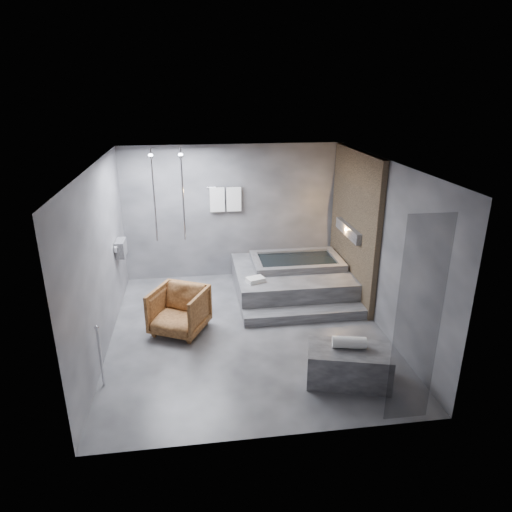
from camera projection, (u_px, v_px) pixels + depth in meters
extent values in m
plane|color=#323235|center=(248.00, 331.00, 7.70)|extent=(5.00, 5.00, 0.00)
cube|color=#545457|center=(247.00, 164.00, 6.72)|extent=(4.50, 5.00, 0.04)
cube|color=#3D3E43|center=(233.00, 212.00, 9.53)|extent=(4.50, 0.04, 2.80)
cube|color=#3D3E43|center=(275.00, 333.00, 4.89)|extent=(4.50, 0.04, 2.80)
cube|color=#3D3E43|center=(100.00, 260.00, 6.91)|extent=(0.04, 5.00, 2.80)
cube|color=#3D3E43|center=(383.00, 247.00, 7.50)|extent=(0.04, 5.00, 2.80)
cube|color=#897050|center=(354.00, 225.00, 8.65)|extent=(0.10, 2.40, 2.78)
cube|color=#FF9938|center=(349.00, 230.00, 8.68)|extent=(0.14, 1.20, 0.20)
cube|color=gray|center=(121.00, 248.00, 8.33)|extent=(0.16, 0.42, 0.30)
imported|color=beige|center=(121.00, 252.00, 8.25)|extent=(0.08, 0.08, 0.21)
imported|color=beige|center=(123.00, 250.00, 8.45)|extent=(0.07, 0.07, 0.15)
cylinder|color=silver|center=(183.00, 195.00, 8.80)|extent=(0.04, 0.04, 1.80)
cylinder|color=silver|center=(154.00, 196.00, 8.73)|extent=(0.04, 0.04, 1.80)
cylinder|color=silver|center=(225.00, 187.00, 9.26)|extent=(0.75, 0.02, 0.02)
cube|color=white|center=(217.00, 200.00, 9.30)|extent=(0.30, 0.06, 0.50)
cube|color=white|center=(234.00, 199.00, 9.35)|extent=(0.30, 0.06, 0.50)
cylinder|color=silver|center=(100.00, 357.00, 6.15)|extent=(0.04, 0.04, 0.90)
cube|color=black|center=(418.00, 324.00, 5.17)|extent=(0.55, 0.01, 2.60)
cube|color=#38383A|center=(291.00, 280.00, 9.09)|extent=(2.20, 2.00, 0.50)
cube|color=#38383A|center=(305.00, 315.00, 8.05)|extent=(2.20, 0.36, 0.18)
cube|color=#343436|center=(348.00, 365.00, 6.32)|extent=(1.25, 0.89, 0.51)
imported|color=#4A2912|center=(179.00, 311.00, 7.56)|extent=(1.11, 1.12, 0.77)
cylinder|color=white|center=(349.00, 342.00, 6.24)|extent=(0.48, 0.26, 0.16)
cube|color=silver|center=(255.00, 280.00, 8.37)|extent=(0.37, 0.32, 0.08)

